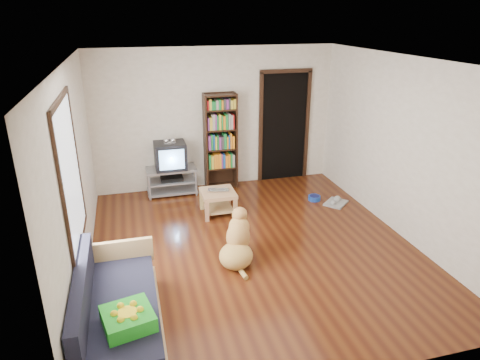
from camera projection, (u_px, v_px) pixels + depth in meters
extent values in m
plane|color=#50240D|center=(253.00, 246.00, 6.16)|extent=(5.00, 5.00, 0.00)
plane|color=white|center=(256.00, 60.00, 5.21)|extent=(5.00, 5.00, 0.00)
plane|color=silver|center=(216.00, 119.00, 7.93)|extent=(4.50, 0.00, 4.50)
plane|color=silver|center=(344.00, 259.00, 3.44)|extent=(4.50, 0.00, 4.50)
plane|color=silver|center=(76.00, 177.00, 5.14)|extent=(0.00, 5.00, 5.00)
plane|color=silver|center=(402.00, 148.00, 6.22)|extent=(0.00, 5.00, 5.00)
cube|color=green|center=(128.00, 319.00, 3.97)|extent=(0.53, 0.53, 0.15)
imported|color=silver|center=(218.00, 191.00, 6.99)|extent=(0.39, 0.31, 0.03)
cylinder|color=#163A99|center=(314.00, 198.00, 7.67)|extent=(0.22, 0.22, 0.08)
cube|color=gray|center=(336.00, 203.00, 7.52)|extent=(0.51, 0.50, 0.03)
cube|color=white|center=(70.00, 176.00, 4.62)|extent=(0.02, 1.30, 1.60)
cube|color=black|center=(59.00, 100.00, 4.32)|extent=(0.03, 1.42, 0.06)
cube|color=black|center=(81.00, 242.00, 4.93)|extent=(0.03, 1.42, 0.06)
cube|color=black|center=(64.00, 201.00, 4.00)|extent=(0.03, 0.06, 1.70)
cube|color=black|center=(77.00, 156.00, 5.25)|extent=(0.03, 0.06, 1.70)
cube|color=black|center=(284.00, 128.00, 8.33)|extent=(0.90, 0.02, 2.10)
cube|color=black|center=(261.00, 129.00, 8.20)|extent=(0.07, 0.05, 2.14)
cube|color=black|center=(307.00, 126.00, 8.43)|extent=(0.07, 0.05, 2.14)
cube|color=black|center=(286.00, 71.00, 7.92)|extent=(1.03, 0.05, 0.07)
cube|color=#99999E|center=(171.00, 169.00, 7.79)|extent=(0.90, 0.45, 0.04)
cube|color=#99999E|center=(172.00, 181.00, 7.87)|extent=(0.86, 0.42, 0.03)
cube|color=#99999E|center=(172.00, 190.00, 7.94)|extent=(0.90, 0.45, 0.04)
cylinder|color=#99999E|center=(149.00, 187.00, 7.59)|extent=(0.04, 0.04, 0.50)
cylinder|color=#99999E|center=(196.00, 183.00, 7.80)|extent=(0.04, 0.04, 0.50)
cylinder|color=#99999E|center=(148.00, 179.00, 7.95)|extent=(0.04, 0.04, 0.50)
cylinder|color=#99999E|center=(193.00, 175.00, 8.16)|extent=(0.04, 0.04, 0.50)
cube|color=black|center=(172.00, 178.00, 7.86)|extent=(0.40, 0.30, 0.07)
cube|color=black|center=(170.00, 156.00, 7.69)|extent=(0.55, 0.48, 0.48)
cube|color=black|center=(169.00, 152.00, 7.87)|extent=(0.40, 0.14, 0.36)
cube|color=#8CBFF2|center=(172.00, 160.00, 7.47)|extent=(0.44, 0.02, 0.36)
cube|color=silver|center=(170.00, 143.00, 7.56)|extent=(0.20, 0.07, 0.02)
sphere|color=silver|center=(166.00, 141.00, 7.53)|extent=(0.09, 0.09, 0.09)
sphere|color=silver|center=(173.00, 140.00, 7.56)|extent=(0.09, 0.09, 0.09)
cube|color=black|center=(205.00, 143.00, 7.88)|extent=(0.03, 0.30, 1.80)
cube|color=black|center=(235.00, 141.00, 8.01)|extent=(0.03, 0.30, 1.80)
cube|color=black|center=(219.00, 140.00, 8.07)|extent=(0.60, 0.02, 1.80)
cube|color=black|center=(221.00, 185.00, 8.26)|extent=(0.56, 0.28, 0.02)
cube|color=black|center=(221.00, 167.00, 8.13)|extent=(0.56, 0.28, 0.03)
cube|color=black|center=(221.00, 148.00, 7.99)|extent=(0.56, 0.28, 0.02)
cube|color=black|center=(220.00, 129.00, 7.86)|extent=(0.56, 0.28, 0.02)
cube|color=black|center=(220.00, 109.00, 7.72)|extent=(0.56, 0.28, 0.02)
cube|color=black|center=(220.00, 95.00, 7.63)|extent=(0.56, 0.28, 0.02)
cube|color=tan|center=(123.00, 327.00, 4.42)|extent=(0.80, 1.80, 0.22)
cube|color=#1E1E2D|center=(121.00, 310.00, 4.34)|extent=(0.74, 1.74, 0.18)
cube|color=#1E1E2D|center=(82.00, 293.00, 4.16)|extent=(0.12, 1.74, 0.40)
cube|color=tan|center=(119.00, 252.00, 5.05)|extent=(0.80, 0.06, 0.30)
cube|color=tan|center=(218.00, 193.00, 7.04)|extent=(0.55, 0.55, 0.06)
cube|color=tan|center=(218.00, 208.00, 7.14)|extent=(0.45, 0.45, 0.03)
cube|color=tan|center=(207.00, 212.00, 6.84)|extent=(0.06, 0.06, 0.34)
cube|color=tan|center=(235.00, 208.00, 6.96)|extent=(0.06, 0.06, 0.34)
cube|color=#D4B66C|center=(202.00, 200.00, 7.27)|extent=(0.06, 0.06, 0.34)
cube|color=tan|center=(229.00, 197.00, 7.38)|extent=(0.06, 0.06, 0.34)
ellipsoid|color=tan|center=(236.00, 256.00, 5.66)|extent=(0.61, 0.63, 0.33)
ellipsoid|color=#BE8849|center=(238.00, 237.00, 5.76)|extent=(0.44, 0.46, 0.44)
ellipsoid|color=tan|center=(239.00, 227.00, 5.80)|extent=(0.36, 0.35, 0.31)
ellipsoid|color=tan|center=(240.00, 214.00, 5.79)|extent=(0.28, 0.29, 0.19)
ellipsoid|color=tan|center=(241.00, 212.00, 5.89)|extent=(0.15, 0.19, 0.08)
sphere|color=black|center=(242.00, 210.00, 5.97)|extent=(0.04, 0.04, 0.04)
ellipsoid|color=#B88946|center=(234.00, 216.00, 5.77)|extent=(0.07, 0.08, 0.13)
ellipsoid|color=tan|center=(245.00, 216.00, 5.75)|extent=(0.07, 0.08, 0.13)
cylinder|color=#BC7748|center=(235.00, 240.00, 5.98)|extent=(0.11, 0.13, 0.36)
cylinder|color=#B38C45|center=(245.00, 240.00, 5.96)|extent=(0.11, 0.13, 0.36)
sphere|color=tan|center=(236.00, 248.00, 6.08)|extent=(0.09, 0.09, 0.09)
sphere|color=#C0884A|center=(245.00, 249.00, 6.06)|extent=(0.09, 0.09, 0.09)
cylinder|color=tan|center=(242.00, 272.00, 5.51)|extent=(0.10, 0.32, 0.07)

